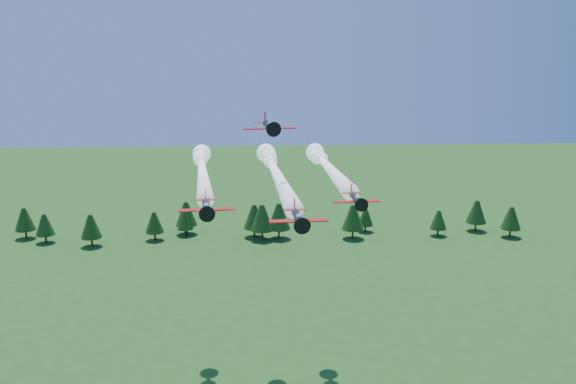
{
  "coord_description": "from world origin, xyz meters",
  "views": [
    {
      "loc": [
        -4.17,
        -87.98,
        63.02
      ],
      "look_at": [
        0.55,
        0.0,
        42.07
      ],
      "focal_mm": 40.0,
      "sensor_mm": 36.0,
      "label": 1
    }
  ],
  "objects_px": {
    "plane_right": "(327,166)",
    "plane_slot": "(269,126)",
    "plane_left": "(202,169)",
    "plane_lead": "(275,172)"
  },
  "relations": [
    {
      "from": "plane_left",
      "to": "plane_right",
      "type": "relative_size",
      "value": 1.09
    },
    {
      "from": "plane_right",
      "to": "plane_slot",
      "type": "bearing_deg",
      "value": -125.63
    },
    {
      "from": "plane_left",
      "to": "plane_slot",
      "type": "bearing_deg",
      "value": -60.88
    },
    {
      "from": "plane_left",
      "to": "plane_slot",
      "type": "relative_size",
      "value": 5.54
    },
    {
      "from": "plane_lead",
      "to": "plane_slot",
      "type": "relative_size",
      "value": 6.02
    },
    {
      "from": "plane_lead",
      "to": "plane_slot",
      "type": "bearing_deg",
      "value": -100.75
    },
    {
      "from": "plane_left",
      "to": "plane_right",
      "type": "bearing_deg",
      "value": -5.02
    },
    {
      "from": "plane_slot",
      "to": "plane_right",
      "type": "bearing_deg",
      "value": 49.62
    },
    {
      "from": "plane_slot",
      "to": "plane_lead",
      "type": "bearing_deg",
      "value": 74.97
    },
    {
      "from": "plane_lead",
      "to": "plane_left",
      "type": "distance_m",
      "value": 14.63
    }
  ]
}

